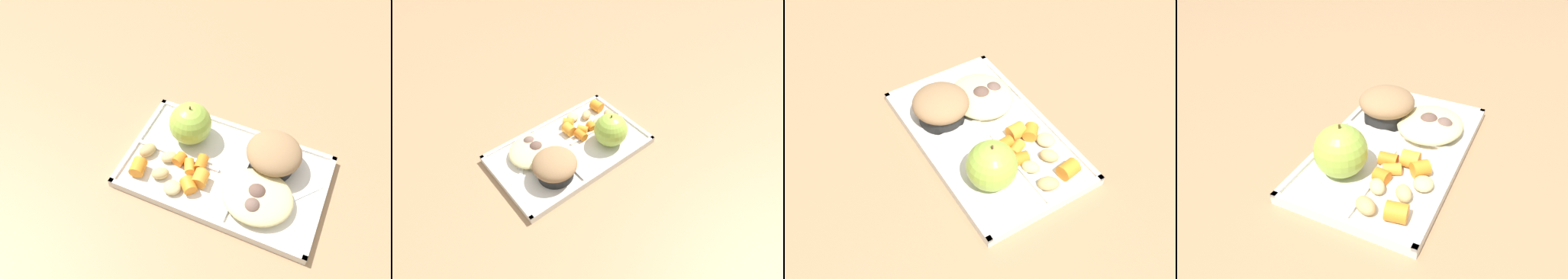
# 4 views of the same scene
# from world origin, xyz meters

# --- Properties ---
(ground) EXTENTS (6.00, 6.00, 0.00)m
(ground) POSITION_xyz_m (0.00, 0.00, 0.00)
(ground) COLOR #997551
(lunch_tray) EXTENTS (0.37, 0.22, 0.02)m
(lunch_tray) POSITION_xyz_m (-0.00, -0.00, 0.01)
(lunch_tray) COLOR silver
(lunch_tray) RESTS_ON ground
(green_apple) EXTENTS (0.08, 0.08, 0.09)m
(green_apple) POSITION_xyz_m (-0.09, 0.05, 0.05)
(green_apple) COLOR #93B742
(green_apple) RESTS_ON lunch_tray
(bran_muffin) EXTENTS (0.10, 0.10, 0.06)m
(bran_muffin) POSITION_xyz_m (0.08, 0.05, 0.05)
(bran_muffin) COLOR black
(bran_muffin) RESTS_ON lunch_tray
(carrot_slice_large) EXTENTS (0.03, 0.03, 0.03)m
(carrot_slice_large) POSITION_xyz_m (-0.15, -0.07, 0.03)
(carrot_slice_large) COLOR orange
(carrot_slice_large) RESTS_ON lunch_tray
(carrot_slice_near_corner) EXTENTS (0.03, 0.03, 0.02)m
(carrot_slice_near_corner) POSITION_xyz_m (-0.06, -0.02, 0.02)
(carrot_slice_near_corner) COLOR orange
(carrot_slice_near_corner) RESTS_ON lunch_tray
(carrot_slice_small) EXTENTS (0.02, 0.03, 0.02)m
(carrot_slice_small) POSITION_xyz_m (-0.04, -0.01, 0.02)
(carrot_slice_small) COLOR orange
(carrot_slice_small) RESTS_ON lunch_tray
(carrot_slice_center) EXTENTS (0.03, 0.03, 0.03)m
(carrot_slice_center) POSITION_xyz_m (-0.03, -0.04, 0.03)
(carrot_slice_center) COLOR orange
(carrot_slice_center) RESTS_ON lunch_tray
(carrot_slice_edge) EXTENTS (0.04, 0.04, 0.03)m
(carrot_slice_edge) POSITION_xyz_m (-0.05, -0.06, 0.03)
(carrot_slice_edge) COLOR orange
(carrot_slice_edge) RESTS_ON lunch_tray
(carrot_slice_back) EXTENTS (0.03, 0.03, 0.02)m
(carrot_slice_back) POSITION_xyz_m (-0.08, -0.02, 0.02)
(carrot_slice_back) COLOR orange
(carrot_slice_back) RESTS_ON lunch_tray
(potato_chunk_small) EXTENTS (0.04, 0.04, 0.02)m
(potato_chunk_small) POSITION_xyz_m (-0.10, -0.06, 0.02)
(potato_chunk_small) COLOR tan
(potato_chunk_small) RESTS_ON lunch_tray
(potato_chunk_browned) EXTENTS (0.04, 0.04, 0.02)m
(potato_chunk_browned) POSITION_xyz_m (-0.07, -0.08, 0.02)
(potato_chunk_browned) COLOR tan
(potato_chunk_browned) RESTS_ON lunch_tray
(potato_chunk_corner) EXTENTS (0.04, 0.04, 0.02)m
(potato_chunk_corner) POSITION_xyz_m (-0.15, -0.02, 0.02)
(potato_chunk_corner) COLOR tan
(potato_chunk_corner) RESTS_ON lunch_tray
(potato_chunk_large) EXTENTS (0.04, 0.04, 0.02)m
(potato_chunk_large) POSITION_xyz_m (-0.11, -0.02, 0.02)
(potato_chunk_large) COLOR tan
(potato_chunk_large) RESTS_ON lunch_tray
(egg_noodle_pile) EXTENTS (0.13, 0.12, 0.03)m
(egg_noodle_pile) POSITION_xyz_m (0.08, -0.04, 0.03)
(egg_noodle_pile) COLOR beige
(egg_noodle_pile) RESTS_ON lunch_tray
(meatball_center) EXTENTS (0.04, 0.04, 0.04)m
(meatball_center) POSITION_xyz_m (0.07, -0.04, 0.03)
(meatball_center) COLOR brown
(meatball_center) RESTS_ON lunch_tray
(meatball_back) EXTENTS (0.03, 0.03, 0.03)m
(meatball_back) POSITION_xyz_m (0.07, -0.06, 0.03)
(meatball_back) COLOR brown
(meatball_back) RESTS_ON lunch_tray
(plastic_fork) EXTENTS (0.10, 0.12, 0.00)m
(plastic_fork) POSITION_xyz_m (0.13, -0.02, 0.01)
(plastic_fork) COLOR white
(plastic_fork) RESTS_ON lunch_tray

